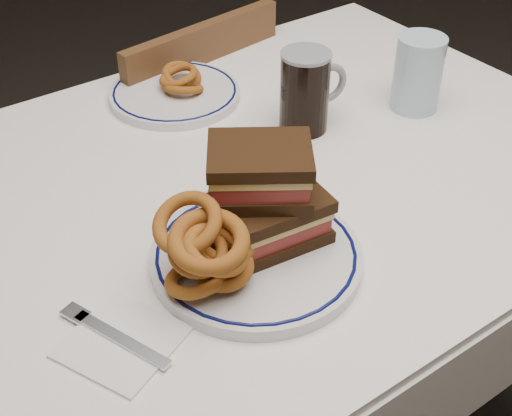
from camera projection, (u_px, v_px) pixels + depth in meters
dining_table at (238, 231)px, 1.17m from camera, size 1.27×0.87×0.75m
chair_far at (180, 163)px, 1.68m from camera, size 0.43×0.43×0.83m
main_plate at (256, 257)px, 0.95m from camera, size 0.28×0.28×0.02m
reuben_sandwich at (267, 194)px, 0.93m from camera, size 0.17×0.16×0.14m
onion_rings_main at (209, 250)px, 0.87m from camera, size 0.14×0.13×0.14m
ketchup_ramekin at (220, 209)px, 0.99m from camera, size 0.06×0.06×0.04m
beer_mug at (306, 90)px, 1.19m from camera, size 0.13×0.08×0.14m
water_glass at (418, 73)px, 1.25m from camera, size 0.08×0.08×0.13m
far_plate at (175, 93)px, 1.31m from camera, size 0.24×0.24×0.02m
onion_rings_far at (181, 80)px, 1.30m from camera, size 0.09×0.10×0.06m
napkin_fork at (120, 340)px, 0.84m from camera, size 0.16×0.17×0.01m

